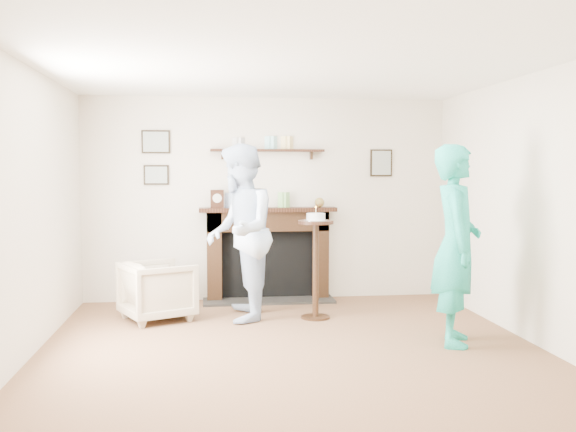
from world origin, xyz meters
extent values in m
plane|color=brown|center=(0.00, 0.00, 0.00)|extent=(5.00, 5.00, 0.00)
cube|color=beige|center=(0.00, 2.50, 1.25)|extent=(4.50, 0.04, 2.50)
cube|color=beige|center=(-2.25, 0.00, 1.25)|extent=(0.04, 5.00, 2.50)
cube|color=beige|center=(2.25, 0.00, 1.25)|extent=(0.04, 5.00, 2.50)
cube|color=white|center=(0.00, 0.00, 2.50)|extent=(4.50, 5.00, 0.04)
cube|color=black|center=(-0.66, 2.40, 0.55)|extent=(0.18, 0.20, 1.10)
cube|color=black|center=(0.66, 2.40, 0.55)|extent=(0.18, 0.20, 1.10)
cube|color=black|center=(0.00, 2.40, 0.98)|extent=(1.50, 0.20, 0.24)
cube|color=black|center=(0.00, 2.47, 0.43)|extent=(1.14, 0.06, 0.86)
cube|color=#292724|center=(0.00, 2.28, 0.01)|extent=(1.60, 0.44, 0.03)
cube|color=black|center=(0.00, 2.37, 1.12)|extent=(1.68, 0.26, 0.05)
cube|color=black|center=(0.00, 2.42, 1.85)|extent=(1.40, 0.15, 0.03)
cube|color=black|center=(-1.35, 2.48, 1.95)|extent=(0.34, 0.03, 0.28)
cube|color=black|center=(-1.35, 2.48, 1.55)|extent=(0.30, 0.03, 0.24)
cube|color=black|center=(1.45, 2.48, 1.70)|extent=(0.28, 0.03, 0.34)
cube|color=black|center=(-0.62, 2.37, 1.26)|extent=(0.16, 0.09, 0.22)
cylinder|color=beige|center=(-0.62, 2.32, 1.27)|extent=(0.11, 0.01, 0.11)
sphere|color=green|center=(0.64, 2.37, 1.21)|extent=(0.12, 0.12, 0.12)
imported|color=#BBAE8B|center=(-1.28, 1.48, 0.00)|extent=(0.92, 0.91, 0.63)
imported|color=silver|center=(-0.40, 1.37, 0.00)|extent=(0.77, 0.96, 1.89)
imported|color=#21A7BE|center=(1.53, 0.17, 0.00)|extent=(0.62, 0.77, 1.84)
cylinder|color=black|center=(0.42, 1.34, 0.01)|extent=(0.31, 0.31, 0.02)
cylinder|color=black|center=(0.42, 1.34, 0.53)|extent=(0.07, 0.07, 1.01)
cylinder|color=black|center=(0.42, 1.34, 1.05)|extent=(0.38, 0.38, 0.03)
cylinder|color=silver|center=(0.42, 1.34, 1.07)|extent=(0.26, 0.26, 0.01)
cylinder|color=white|center=(0.42, 1.34, 1.11)|extent=(0.20, 0.20, 0.07)
cylinder|color=beige|center=(0.42, 1.34, 1.17)|extent=(0.01, 0.01, 0.06)
sphere|color=orange|center=(0.42, 1.34, 1.21)|extent=(0.02, 0.02, 0.02)
camera|label=1|loc=(-0.73, -5.44, 1.59)|focal=40.00mm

